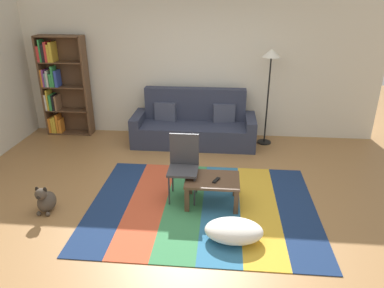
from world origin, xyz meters
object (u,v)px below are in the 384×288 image
pouf (234,231)px  tv_remote (216,180)px  bookshelf (60,86)px  folding_chair (184,161)px  couch (194,126)px  dog (46,200)px  standing_lamp (271,66)px  coffee_table (212,183)px

pouf → tv_remote: (-0.23, 0.70, 0.26)m
bookshelf → folding_chair: bearing=-39.8°
folding_chair → pouf: bearing=-29.2°
couch → pouf: size_ratio=3.35×
bookshelf → folding_chair: (2.67, -2.22, -0.43)m
tv_remote → folding_chair: (-0.45, 0.23, 0.14)m
dog → standing_lamp: 4.22m
couch → tv_remote: couch is taller
folding_chair → coffee_table: bearing=1.5°
bookshelf → pouf: bookshelf is taller
couch → folding_chair: 1.95m
dog → folding_chair: 1.87m
bookshelf → pouf: (3.36, -3.15, -0.84)m
couch → dog: 3.03m
coffee_table → folding_chair: 0.49m
dog → standing_lamp: size_ratio=0.23×
bookshelf → tv_remote: (3.13, -2.45, -0.57)m
pouf → standing_lamp: 3.32m
bookshelf → couch: bearing=-6.2°
couch → standing_lamp: standing_lamp is taller
couch → coffee_table: (0.42, -2.11, -0.02)m
pouf → dog: (-2.43, 0.38, 0.03)m
pouf → tv_remote: bearing=108.1°
couch → coffee_table: 2.15m
standing_lamp → pouf: bearing=-101.9°
coffee_table → standing_lamp: bearing=67.7°
dog → standing_lamp: (3.05, 2.60, 1.30)m
coffee_table → bookshelf: bearing=142.1°
coffee_table → tv_remote: 0.11m
bookshelf → pouf: size_ratio=2.84×
coffee_table → tv_remote: (0.05, -0.06, 0.08)m
coffee_table → folding_chair: folding_chair is taller
dog → couch: bearing=55.3°
pouf → bookshelf: bearing=136.8°
bookshelf → standing_lamp: bookshelf is taller
pouf → folding_chair: folding_chair is taller
couch → bookshelf: bookshelf is taller
pouf → standing_lamp: size_ratio=0.39×
couch → tv_remote: 2.22m
dog → tv_remote: tv_remote is taller
coffee_table → dog: (-2.15, -0.38, -0.15)m
coffee_table → tv_remote: size_ratio=4.77×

